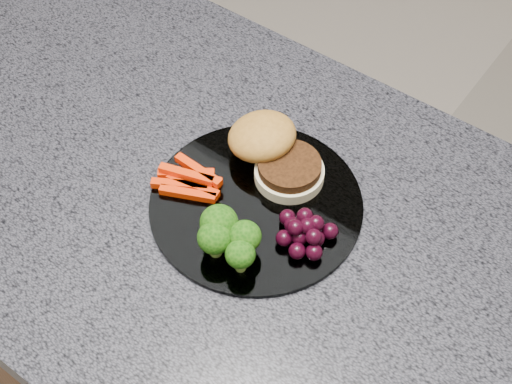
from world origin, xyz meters
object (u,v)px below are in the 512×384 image
island_cabinet (195,339)px  burger (272,151)px  plate (256,204)px  grape_bunch (305,232)px

island_cabinet → burger: 0.51m
plate → grape_bunch: grape_bunch is taller
grape_bunch → plate: bearing=172.6°
plate → burger: size_ratio=1.83×
plate → burger: 0.07m
island_cabinet → burger: bearing=41.6°
island_cabinet → plate: bearing=10.1°
island_cabinet → burger: burger is taller
island_cabinet → burger: (0.10, 0.09, 0.50)m
plate → grape_bunch: (0.08, -0.01, 0.02)m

